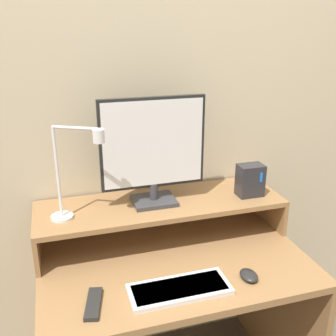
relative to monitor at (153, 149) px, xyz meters
The scene contains 9 objects.
wall_back 0.23m from the monitor, 81.12° to the left, with size 6.00×0.05×2.50m.
desk 0.66m from the monitor, 80.69° to the right, with size 1.08×0.70×0.73m.
monitor_shelf 0.27m from the monitor, ahead, with size 1.08×0.33×0.17m.
monitor is the anchor object (origin of this frame).
desk_lamp 0.34m from the monitor, 167.91° to the right, with size 0.22×0.15×0.38m.
router_dock 0.47m from the monitor, ahead, with size 0.11×0.08×0.15m.
keyboard 0.57m from the monitor, 91.79° to the right, with size 0.37×0.15×0.02m.
mouse 0.62m from the monitor, 56.96° to the right, with size 0.06×0.09×0.03m.
remote_control 0.64m from the monitor, 129.40° to the right, with size 0.08×0.16×0.02m.
Camera 1 is at (-0.42, -0.96, 1.64)m, focal length 42.00 mm.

